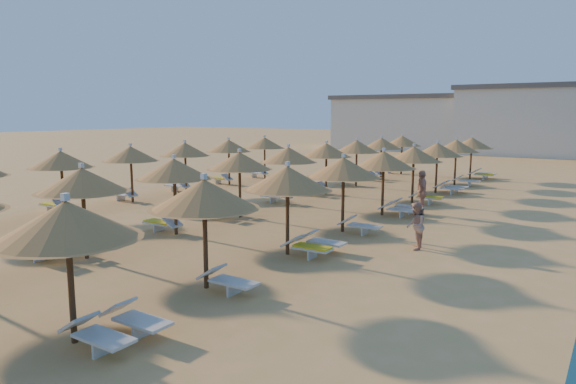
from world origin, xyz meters
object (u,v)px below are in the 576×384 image
Objects in this scene: beachgoer_b at (415,226)px; beachgoer_c at (422,192)px; parasol_row_west at (240,162)px; parasol_row_east at (343,169)px.

beachgoer_c reaches higher than beachgoer_b.
beachgoer_c is (6.19, 4.90, -1.39)m from parasol_row_west.
beachgoer_c is at bearing -177.05° from beachgoer_b.
parasol_row_west is at bearing 180.00° from parasol_row_east.
parasol_row_east is 25.95× the size of beachgoer_b.
beachgoer_b is 6.13m from beachgoer_c.
parasol_row_west is at bearing -110.98° from beachgoer_b.
parasol_row_west is 25.95× the size of beachgoer_b.
beachgoer_c is (-1.80, 5.85, 0.19)m from beachgoer_b.
parasol_row_west is 8.20m from beachgoer_b.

